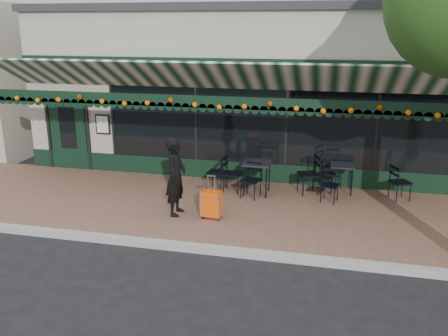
% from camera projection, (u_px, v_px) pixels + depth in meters
% --- Properties ---
extents(ground, '(80.00, 80.00, 0.00)m').
position_uv_depth(ground, '(190.00, 249.00, 9.15)').
color(ground, black).
rests_on(ground, ground).
extents(sidewalk, '(18.00, 4.00, 0.15)m').
position_uv_depth(sidewalk, '(215.00, 208.00, 10.99)').
color(sidewalk, brown).
rests_on(sidewalk, ground).
extents(curb, '(18.00, 0.16, 0.15)m').
position_uv_depth(curb, '(189.00, 247.00, 9.05)').
color(curb, '#9E9E99').
rests_on(curb, ground).
extents(restaurant_building, '(12.00, 9.60, 4.50)m').
position_uv_depth(restaurant_building, '(257.00, 84.00, 15.80)').
color(restaurant_building, '#A49F8E').
rests_on(restaurant_building, ground).
extents(woman, '(0.41, 0.63, 1.73)m').
position_uv_depth(woman, '(176.00, 177.00, 10.23)').
color(woman, black).
rests_on(woman, sidewalk).
extents(suitcase, '(0.44, 0.28, 0.96)m').
position_uv_depth(suitcase, '(211.00, 204.00, 10.14)').
color(suitcase, '#FA4C07').
rests_on(suitcase, sidewalk).
extents(cafe_table_a, '(0.58, 0.58, 0.71)m').
position_uv_depth(cafe_table_a, '(342.00, 167.00, 11.67)').
color(cafe_table_a, black).
rests_on(cafe_table_a, sidewalk).
extents(cafe_table_b, '(0.65, 0.65, 0.80)m').
position_uv_depth(cafe_table_b, '(257.00, 165.00, 11.53)').
color(cafe_table_b, black).
rests_on(cafe_table_b, sidewalk).
extents(chair_a_left, '(0.64, 0.64, 0.97)m').
position_uv_depth(chair_a_left, '(309.00, 175.00, 11.60)').
color(chair_a_left, black).
rests_on(chair_a_left, sidewalk).
extents(chair_a_right, '(0.49, 0.49, 0.81)m').
position_uv_depth(chair_a_right, '(328.00, 176.00, 11.80)').
color(chair_a_right, black).
rests_on(chair_a_right, sidewalk).
extents(chair_a_front, '(0.47, 0.47, 0.78)m').
position_uv_depth(chair_a_front, '(330.00, 186.00, 11.09)').
color(chair_a_front, black).
rests_on(chair_a_front, sidewalk).
extents(chair_a_extra, '(0.56, 0.56, 0.85)m').
position_uv_depth(chair_a_extra, '(400.00, 183.00, 11.21)').
color(chair_a_extra, black).
rests_on(chair_a_extra, sidewalk).
extents(chair_b_left, '(0.49, 0.49, 0.88)m').
position_uv_depth(chair_b_left, '(217.00, 173.00, 11.93)').
color(chair_b_left, black).
rests_on(chair_b_left, sidewalk).
extents(chair_b_right, '(0.49, 0.49, 0.91)m').
position_uv_depth(chair_b_right, '(233.00, 174.00, 11.76)').
color(chair_b_right, black).
rests_on(chair_b_right, sidewalk).
extents(chair_b_front, '(0.52, 0.52, 0.86)m').
position_uv_depth(chair_b_front, '(251.00, 181.00, 11.34)').
color(chair_b_front, black).
rests_on(chair_b_front, sidewalk).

